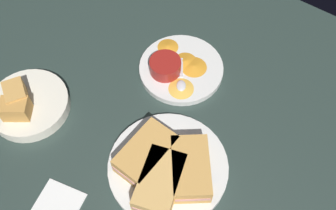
{
  "coord_description": "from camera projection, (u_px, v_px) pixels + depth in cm",
  "views": [
    {
      "loc": [
        -34.98,
        -32.6,
        79.51
      ],
      "look_at": [
        3.74,
        -5.3,
        3.0
      ],
      "focal_mm": 42.55,
      "sensor_mm": 36.0,
      "label": 1
    }
  ],
  "objects": [
    {
      "name": "plate_chips_companion",
      "position": [
        181.0,
        69.0,
        0.98
      ],
      "size": [
        20.72,
        20.72,
        1.6
      ],
      "primitive_type": "cylinder",
      "color": "silver",
      "rests_on": "ground_plane"
    },
    {
      "name": "ramekin_dark_sauce",
      "position": [
        193.0,
        175.0,
        0.81
      ],
      "size": [
        7.06,
        7.06,
        3.55
      ],
      "color": "#0C144C",
      "rests_on": "plate_sandwich_main"
    },
    {
      "name": "plantain_chip_scatter",
      "position": [
        180.0,
        66.0,
        0.97
      ],
      "size": [
        15.39,
        16.66,
        0.6
      ],
      "color": "orange",
      "rests_on": "plate_chips_companion"
    },
    {
      "name": "bread_basket_rear",
      "position": [
        27.0,
        104.0,
        0.91
      ],
      "size": [
        18.33,
        18.33,
        7.63
      ],
      "color": "silver",
      "rests_on": "ground_plane"
    },
    {
      "name": "spoon_by_gravy_ramekin",
      "position": [
        181.0,
        81.0,
        0.95
      ],
      "size": [
        9.01,
        6.74,
        0.8
      ],
      "color": "silver",
      "rests_on": "plate_chips_companion"
    },
    {
      "name": "spoon_by_dark_ramekin",
      "position": [
        166.0,
        174.0,
        0.82
      ],
      "size": [
        5.84,
        9.44,
        0.8
      ],
      "color": "silver",
      "rests_on": "plate_sandwich_main"
    },
    {
      "name": "sandwich_half_near",
      "position": [
        146.0,
        154.0,
        0.83
      ],
      "size": [
        13.58,
        8.21,
        4.8
      ],
      "color": "tan",
      "rests_on": "plate_sandwich_main"
    },
    {
      "name": "sandwich_half_far",
      "position": [
        160.0,
        182.0,
        0.79
      ],
      "size": [
        14.74,
        11.12,
        4.8
      ],
      "color": "tan",
      "rests_on": "plate_sandwich_main"
    },
    {
      "name": "sandwich_half_extra",
      "position": [
        191.0,
        169.0,
        0.81
      ],
      "size": [
        14.94,
        13.93,
        4.8
      ],
      "color": "tan",
      "rests_on": "plate_sandwich_main"
    },
    {
      "name": "ground_plane",
      "position": [
        141.0,
        115.0,
        0.94
      ],
      "size": [
        110.0,
        110.0,
        3.0
      ],
      "primitive_type": "cube",
      "color": "#283833"
    },
    {
      "name": "ramekin_light_gravy",
      "position": [
        165.0,
        66.0,
        0.95
      ],
      "size": [
        7.64,
        7.64,
        3.41
      ],
      "color": "maroon",
      "rests_on": "plate_chips_companion"
    },
    {
      "name": "plate_sandwich_main",
      "position": [
        168.0,
        167.0,
        0.84
      ],
      "size": [
        25.56,
        25.56,
        1.6
      ],
      "primitive_type": "cylinder",
      "color": "silver",
      "rests_on": "ground_plane"
    }
  ]
}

